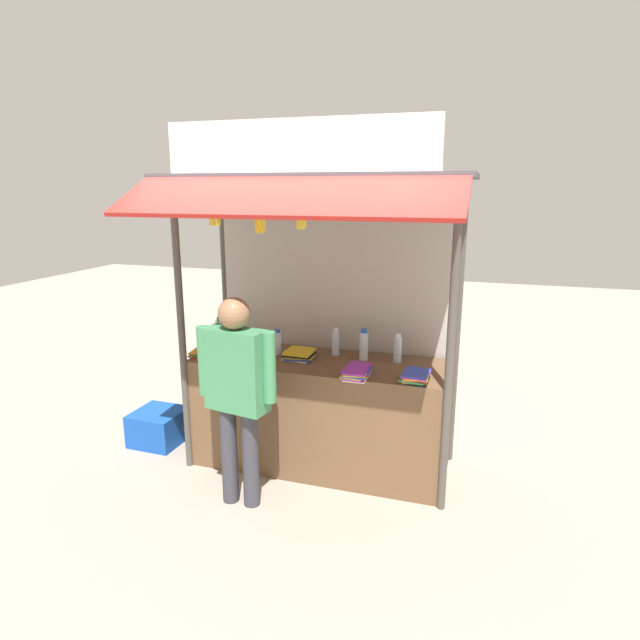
{
  "coord_description": "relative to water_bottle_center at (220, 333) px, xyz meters",
  "views": [
    {
      "loc": [
        1.28,
        -4.04,
        2.35
      ],
      "look_at": [
        0.0,
        0.0,
        1.29
      ],
      "focal_mm": 29.95,
      "sensor_mm": 36.0,
      "label": 1
    }
  ],
  "objects": [
    {
      "name": "vendor_person",
      "position": [
        0.6,
        -0.88,
        -0.1
      ],
      "size": [
        0.61,
        0.27,
        1.6
      ],
      "rotation": [
        0.0,
        0.0,
        2.97
      ],
      "color": "#383842",
      "rests_on": "ground"
    },
    {
      "name": "banana_bunch_rightmost",
      "position": [
        1.0,
        -0.6,
        1.06
      ],
      "size": [
        0.08,
        0.08,
        0.26
      ],
      "color": "#332D23"
    },
    {
      "name": "water_bottle_center",
      "position": [
        0.0,
        0.0,
        0.0
      ],
      "size": [
        0.08,
        0.08,
        0.27
      ],
      "color": "silver",
      "rests_on": "stall_counter"
    },
    {
      "name": "magazine_stack_left",
      "position": [
        0.81,
        -0.12,
        -0.09
      ],
      "size": [
        0.26,
        0.26,
        0.07
      ],
      "color": "white",
      "rests_on": "stall_counter"
    },
    {
      "name": "water_bottle_back_left",
      "position": [
        1.61,
        0.04,
        -0.01
      ],
      "size": [
        0.07,
        0.07,
        0.24
      ],
      "color": "silver",
      "rests_on": "stall_counter"
    },
    {
      "name": "water_bottle_far_right",
      "position": [
        1.33,
        0.01,
        -0.0
      ],
      "size": [
        0.07,
        0.07,
        0.27
      ],
      "color": "silver",
      "rests_on": "stall_counter"
    },
    {
      "name": "banana_bunch_inner_right",
      "position": [
        0.33,
        -0.6,
        1.07
      ],
      "size": [
        0.11,
        0.11,
        0.25
      ],
      "color": "#332D23"
    },
    {
      "name": "plastic_crate",
      "position": [
        -0.58,
        -0.2,
        -0.92
      ],
      "size": [
        0.45,
        0.45,
        0.31
      ],
      "primitive_type": "cube",
      "rotation": [
        0.0,
        0.0,
        -0.03
      ],
      "color": "#194CB2",
      "rests_on": "ground"
    },
    {
      "name": "stall_structure",
      "position": [
        0.99,
        -0.05,
        0.62
      ],
      "size": [
        2.34,
        1.52,
        2.8
      ],
      "color": "#4C4742",
      "rests_on": "ground"
    },
    {
      "name": "ground_plane",
      "position": [
        0.99,
        -0.13,
        -1.07
      ],
      "size": [
        20.0,
        20.0,
        0.0
      ],
      "primitive_type": "plane",
      "color": "#9E9384"
    },
    {
      "name": "magazine_stack_right",
      "position": [
        1.82,
        -0.37,
        -0.09
      ],
      "size": [
        0.22,
        0.28,
        0.07
      ],
      "color": "black",
      "rests_on": "stall_counter"
    },
    {
      "name": "stall_counter",
      "position": [
        0.99,
        -0.13,
        -0.6
      ],
      "size": [
        2.14,
        0.74,
        0.94
      ],
      "primitive_type": "cube",
      "color": "brown",
      "rests_on": "ground"
    },
    {
      "name": "banana_bunch_inner_left",
      "position": [
        0.69,
        -0.59,
        1.04
      ],
      "size": [
        0.1,
        0.1,
        0.29
      ],
      "color": "#332D23"
    },
    {
      "name": "magazine_stack_rear_center",
      "position": [
        -0.02,
        -0.24,
        -0.11
      ],
      "size": [
        0.21,
        0.31,
        0.04
      ],
      "color": "red",
      "rests_on": "stall_counter"
    },
    {
      "name": "water_bottle_mid_right",
      "position": [
        1.07,
        0.08,
        -0.02
      ],
      "size": [
        0.07,
        0.07,
        0.24
      ],
      "color": "silver",
      "rests_on": "stall_counter"
    },
    {
      "name": "magazine_stack_front_left",
      "position": [
        1.38,
        -0.41,
        -0.09
      ],
      "size": [
        0.2,
        0.31,
        0.07
      ],
      "color": "white",
      "rests_on": "stall_counter"
    },
    {
      "name": "water_bottle_far_left",
      "position": [
        0.59,
        -0.07,
        -0.02
      ],
      "size": [
        0.06,
        0.06,
        0.22
      ],
      "color": "silver",
      "rests_on": "stall_counter"
    }
  ]
}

